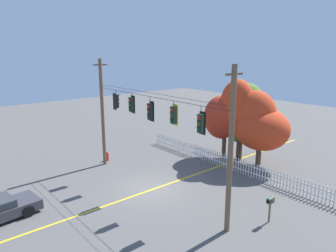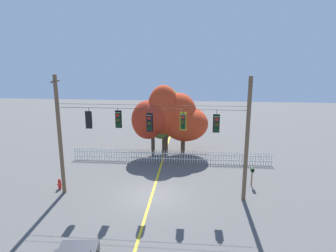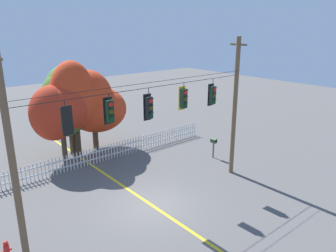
# 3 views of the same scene
# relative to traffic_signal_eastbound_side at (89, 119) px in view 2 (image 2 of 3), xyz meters

# --- Properties ---
(ground) EXTENTS (80.00, 80.00, 0.00)m
(ground) POSITION_rel_traffic_signal_eastbound_side_xyz_m (4.04, 0.01, -5.26)
(ground) COLOR #565451
(lane_centerline_stripe) EXTENTS (0.16, 36.00, 0.01)m
(lane_centerline_stripe) POSITION_rel_traffic_signal_eastbound_side_xyz_m (4.04, 0.01, -5.26)
(lane_centerline_stripe) COLOR gold
(lane_centerline_stripe) RESTS_ON ground
(signal_support_span) EXTENTS (12.54, 1.10, 8.16)m
(signal_support_span) POSITION_rel_traffic_signal_eastbound_side_xyz_m (4.04, 0.01, -1.09)
(signal_support_span) COLOR brown
(signal_support_span) RESTS_ON ground
(traffic_signal_eastbound_side) EXTENTS (0.43, 0.38, 1.36)m
(traffic_signal_eastbound_side) POSITION_rel_traffic_signal_eastbound_side_xyz_m (0.00, 0.00, 0.00)
(traffic_signal_eastbound_side) COLOR black
(traffic_signal_northbound_secondary) EXTENTS (0.43, 0.38, 1.34)m
(traffic_signal_northbound_secondary) POSITION_rel_traffic_signal_eastbound_side_xyz_m (1.91, 0.02, 0.02)
(traffic_signal_northbound_secondary) COLOR black
(traffic_signal_westbound_side) EXTENTS (0.43, 0.38, 1.55)m
(traffic_signal_westbound_side) POSITION_rel_traffic_signal_eastbound_side_xyz_m (3.96, 0.02, -0.15)
(traffic_signal_westbound_side) COLOR black
(traffic_signal_southbound_primary) EXTENTS (0.43, 0.38, 1.40)m
(traffic_signal_southbound_primary) POSITION_rel_traffic_signal_eastbound_side_xyz_m (6.12, 0.02, -0.02)
(traffic_signal_southbound_primary) COLOR black
(traffic_signal_northbound_primary) EXTENTS (0.43, 0.38, 1.50)m
(traffic_signal_northbound_primary) POSITION_rel_traffic_signal_eastbound_side_xyz_m (8.23, 0.02, -0.13)
(traffic_signal_northbound_primary) COLOR black
(white_picket_fence) EXTENTS (17.39, 0.06, 1.10)m
(white_picket_fence) POSITION_rel_traffic_signal_eastbound_side_xyz_m (4.80, 6.60, -4.71)
(white_picket_fence) COLOR silver
(white_picket_fence) RESTS_ON ground
(autumn_maple_near_fence) EXTENTS (4.01, 2.88, 5.22)m
(autumn_maple_near_fence) POSITION_rel_traffic_signal_eastbound_side_xyz_m (2.96, 8.32, -1.73)
(autumn_maple_near_fence) COLOR #473828
(autumn_maple_near_fence) RESTS_ON ground
(autumn_maple_mid) EXTENTS (3.72, 3.22, 6.28)m
(autumn_maple_mid) POSITION_rel_traffic_signal_eastbound_side_xyz_m (3.93, 9.31, -1.41)
(autumn_maple_mid) COLOR brown
(autumn_maple_mid) RESTS_ON ground
(autumn_oak_far_east) EXTENTS (4.10, 3.39, 6.60)m
(autumn_oak_far_east) POSITION_rel_traffic_signal_eastbound_side_xyz_m (4.03, 8.66, -1.20)
(autumn_oak_far_east) COLOR #473828
(autumn_oak_far_east) RESTS_ON ground
(autumn_maple_far_west) EXTENTS (4.39, 3.95, 5.84)m
(autumn_maple_far_west) POSITION_rel_traffic_signal_eastbound_side_xyz_m (5.71, 8.94, -1.94)
(autumn_maple_far_west) COLOR brown
(autumn_maple_far_west) RESTS_ON ground
(fire_hydrant) EXTENTS (0.38, 0.22, 0.75)m
(fire_hydrant) POSITION_rel_traffic_signal_eastbound_side_xyz_m (-2.66, 0.54, -4.89)
(fire_hydrant) COLOR red
(fire_hydrant) RESTS_ON ground
(roadside_mailbox) EXTENTS (0.25, 0.44, 1.40)m
(roadside_mailbox) POSITION_rel_traffic_signal_eastbound_side_xyz_m (11.08, 2.32, -4.12)
(roadside_mailbox) COLOR brown
(roadside_mailbox) RESTS_ON ground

